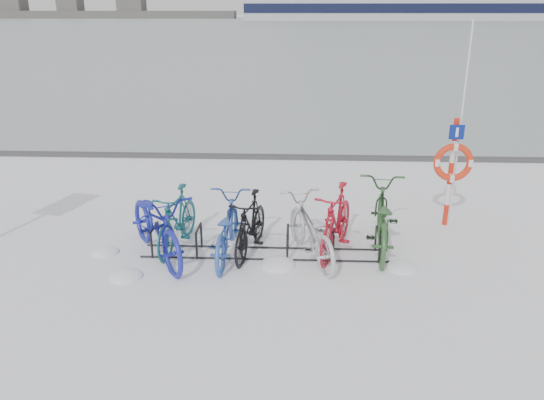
# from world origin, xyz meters

# --- Properties ---
(ground) EXTENTS (900.00, 900.00, 0.00)m
(ground) POSITION_xyz_m (0.00, 0.00, 0.00)
(ground) COLOR white
(ground) RESTS_ON ground
(ice_sheet) EXTENTS (400.00, 298.00, 0.02)m
(ice_sheet) POSITION_xyz_m (0.00, 155.00, 0.01)
(ice_sheet) COLOR #A1AEB6
(ice_sheet) RESTS_ON ground
(quay_edge) EXTENTS (400.00, 0.25, 0.10)m
(quay_edge) POSITION_xyz_m (0.00, 5.90, 0.05)
(quay_edge) COLOR #3F3F42
(quay_edge) RESTS_ON ground
(bike_rack) EXTENTS (4.00, 0.48, 0.46)m
(bike_rack) POSITION_xyz_m (0.00, 0.00, 0.18)
(bike_rack) COLOR black
(bike_rack) RESTS_ON ground
(lifebuoy_station) EXTENTS (0.69, 0.21, 3.61)m
(lifebuoy_station) POSITION_xyz_m (3.25, 1.37, 1.21)
(lifebuoy_station) COLOR red
(lifebuoy_station) RESTS_ON ground
(shoreline) EXTENTS (180.00, 12.00, 9.50)m
(shoreline) POSITION_xyz_m (-122.02, 260.00, 2.79)
(shoreline) COLOR #494949
(shoreline) RESTS_ON ground
(bike_0) EXTENTS (1.86, 2.30, 1.17)m
(bike_0) POSITION_xyz_m (-1.72, -0.13, 0.59)
(bike_0) COLOR #1C239F
(bike_0) RESTS_ON ground
(bike_1) EXTENTS (0.74, 1.78, 1.04)m
(bike_1) POSITION_xyz_m (-1.48, 0.25, 0.52)
(bike_1) COLOR #165966
(bike_1) RESTS_ON ground
(bike_2) EXTENTS (0.73, 1.95, 1.01)m
(bike_2) POSITION_xyz_m (-0.62, -0.04, 0.51)
(bike_2) COLOR #3158B2
(bike_2) RESTS_ON ground
(bike_3) EXTENTS (0.80, 1.75, 1.01)m
(bike_3) POSITION_xyz_m (-0.25, 0.11, 0.51)
(bike_3) COLOR black
(bike_3) RESTS_ON ground
(bike_4) EXTENTS (1.28, 2.04, 1.01)m
(bike_4) POSITION_xyz_m (0.72, -0.05, 0.51)
(bike_4) COLOR silver
(bike_4) RESTS_ON ground
(bike_5) EXTENTS (1.07, 1.94, 1.12)m
(bike_5) POSITION_xyz_m (1.14, 0.20, 0.56)
(bike_5) COLOR red
(bike_5) RESTS_ON ground
(bike_6) EXTENTS (0.99, 2.23, 1.13)m
(bike_6) POSITION_xyz_m (1.89, 0.37, 0.56)
(bike_6) COLOR #305B2E
(bike_6) RESTS_ON ground
(snow_drifts) EXTENTS (5.21, 2.13, 0.20)m
(snow_drifts) POSITION_xyz_m (-0.24, -0.20, 0.00)
(snow_drifts) COLOR white
(snow_drifts) RESTS_ON ground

